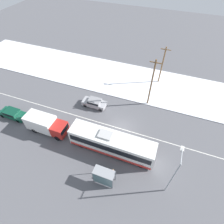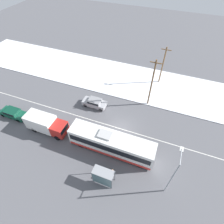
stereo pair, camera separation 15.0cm
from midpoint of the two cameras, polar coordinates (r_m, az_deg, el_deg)
ground_plane at (r=27.63m, az=2.92°, el=-5.47°), size 120.00×120.00×0.00m
snow_lot at (r=36.30m, az=9.41°, el=9.38°), size 80.00×11.52×0.12m
lane_marking_center at (r=27.63m, az=2.92°, el=-5.47°), size 60.00×0.12×0.00m
city_bus at (r=24.16m, az=-0.04°, el=-10.14°), size 11.81×2.57×3.28m
box_truck at (r=28.04m, az=-20.71°, el=-3.53°), size 6.37×2.30×2.81m
sedan_car at (r=30.57m, az=-5.59°, el=3.11°), size 4.18×1.80×1.44m
parked_car_near_truck at (r=33.04m, az=-29.46°, el=-0.23°), size 4.51×1.80×1.36m
pedestrian_at_stop at (r=22.73m, az=0.32°, el=-19.15°), size 0.65×0.29×1.80m
bus_shelter at (r=21.94m, az=-2.88°, el=-20.38°), size 2.57×1.20×2.40m
streetlamp at (r=20.29m, az=19.71°, el=-17.96°), size 0.36×2.20×6.88m
utility_pole_roadside at (r=29.06m, az=12.99°, el=9.14°), size 1.80×0.24×8.78m
utility_pole_snowlot at (r=35.24m, az=16.34°, el=14.49°), size 1.80×0.24×7.50m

